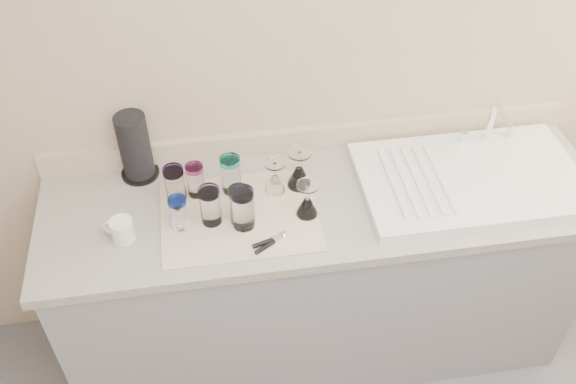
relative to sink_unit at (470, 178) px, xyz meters
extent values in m
cube|color=tan|center=(-0.55, 0.30, 0.33)|extent=(3.50, 0.04, 2.50)
cube|color=gray|center=(-0.55, 0.00, -0.49)|extent=(2.00, 0.60, 0.86)
cube|color=gray|center=(-0.55, 0.00, -0.04)|extent=(2.06, 0.62, 0.04)
cube|color=white|center=(0.00, 0.00, 0.00)|extent=(0.82, 0.50, 0.03)
cylinder|color=silver|center=(0.14, 0.20, 0.11)|extent=(0.02, 0.02, 0.18)
cylinder|color=silver|center=(0.14, 0.12, 0.19)|extent=(0.02, 0.16, 0.02)
cylinder|color=silver|center=(0.04, 0.20, 0.04)|extent=(0.03, 0.03, 0.04)
cylinder|color=silver|center=(0.24, 0.20, 0.04)|extent=(0.03, 0.03, 0.04)
cube|color=silver|center=(-0.87, -0.05, -0.02)|extent=(0.55, 0.42, 0.01)
cylinder|color=white|center=(-1.08, 0.07, 0.05)|extent=(0.07, 0.07, 0.13)
cylinder|color=#763797|center=(-1.08, 0.07, 0.13)|extent=(0.07, 0.07, 0.02)
cylinder|color=white|center=(-1.01, 0.09, 0.05)|extent=(0.06, 0.06, 0.11)
cylinder|color=#CB2F95|center=(-1.01, 0.09, 0.11)|extent=(0.07, 0.07, 0.02)
cylinder|color=white|center=(-0.88, 0.09, 0.05)|extent=(0.07, 0.07, 0.13)
cylinder|color=#27CEC1|center=(-0.88, 0.09, 0.13)|extent=(0.08, 0.08, 0.02)
cylinder|color=white|center=(-1.07, -0.06, 0.04)|extent=(0.06, 0.06, 0.11)
cylinder|color=blue|center=(-1.07, -0.06, 0.11)|extent=(0.06, 0.06, 0.02)
cylinder|color=white|center=(-0.96, -0.06, 0.05)|extent=(0.07, 0.07, 0.13)
cylinder|color=#A682C9|center=(-0.96, -0.06, 0.13)|extent=(0.07, 0.07, 0.02)
cylinder|color=white|center=(-0.87, -0.07, 0.05)|extent=(0.07, 0.07, 0.13)
cylinder|color=#0F8581|center=(-0.87, -0.07, 0.13)|extent=(0.07, 0.07, 0.02)
cylinder|color=white|center=(-0.86, -0.10, 0.06)|extent=(0.08, 0.08, 0.14)
cylinder|color=#A789CB|center=(-0.86, -0.10, 0.14)|extent=(0.08, 0.08, 0.02)
cone|color=white|center=(-0.72, 0.06, 0.02)|extent=(0.07, 0.07, 0.07)
cylinder|color=white|center=(-0.72, 0.06, 0.09)|extent=(0.01, 0.01, 0.06)
cylinder|color=white|center=(-0.72, 0.06, 0.12)|extent=(0.07, 0.07, 0.01)
cone|color=white|center=(-0.63, 0.08, 0.03)|extent=(0.09, 0.09, 0.08)
cylinder|color=white|center=(-0.63, 0.08, 0.11)|extent=(0.01, 0.01, 0.07)
cylinder|color=white|center=(-0.63, 0.08, 0.14)|extent=(0.09, 0.09, 0.01)
cone|color=white|center=(-0.63, -0.08, 0.03)|extent=(0.08, 0.08, 0.07)
cylinder|color=white|center=(-0.63, -0.08, 0.09)|extent=(0.01, 0.01, 0.06)
cylinder|color=white|center=(-0.63, -0.08, 0.12)|extent=(0.08, 0.08, 0.01)
cube|color=silver|center=(-0.74, -0.18, 0.00)|extent=(0.05, 0.04, 0.02)
cylinder|color=black|center=(-0.79, -0.21, 0.00)|extent=(0.09, 0.06, 0.02)
cylinder|color=black|center=(-0.79, -0.20, 0.00)|extent=(0.10, 0.04, 0.02)
cylinder|color=white|center=(-1.27, -0.09, 0.02)|extent=(0.10, 0.10, 0.08)
torus|color=white|center=(-1.30, -0.07, 0.02)|extent=(0.06, 0.03, 0.06)
cylinder|color=black|center=(-1.21, 0.24, -0.01)|extent=(0.14, 0.14, 0.01)
cylinder|color=black|center=(-1.21, 0.24, 0.12)|extent=(0.11, 0.11, 0.26)
camera|label=1|loc=(-0.94, -1.63, 1.61)|focal=40.00mm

